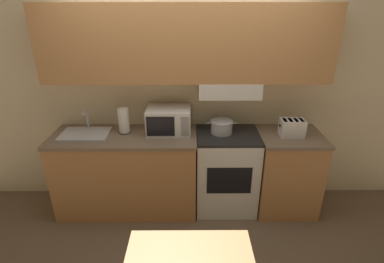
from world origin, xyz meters
name	(u,v)px	position (x,y,z in m)	size (l,w,h in m)	color
ground_plane	(188,191)	(0.00, 0.00, 0.00)	(16.00, 16.00, 0.00)	brown
wall_back	(188,70)	(0.01, -0.07, 1.55)	(5.26, 0.38, 2.55)	beige
lower_counter_main	(128,172)	(-0.67, -0.30, 0.46)	(1.54, 0.61, 0.92)	#B27A47
lower_counter_right_stub	(286,172)	(1.11, -0.30, 0.46)	(0.67, 0.61, 0.92)	#B27A47
stove_range	(226,171)	(0.44, -0.28, 0.46)	(0.66, 0.56, 0.92)	silver
cooking_pot	(222,126)	(0.37, -0.24, 0.99)	(0.32, 0.24, 0.14)	#B7BABF
microwave	(169,120)	(-0.20, -0.21, 1.05)	(0.46, 0.35, 0.27)	silver
toaster	(292,128)	(1.09, -0.33, 1.01)	(0.26, 0.16, 0.18)	silver
sink_basin	(85,134)	(-1.08, -0.30, 0.93)	(0.50, 0.34, 0.24)	#B7BABF
paper_towel_roll	(124,121)	(-0.67, -0.22, 1.05)	(0.13, 0.13, 0.27)	black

